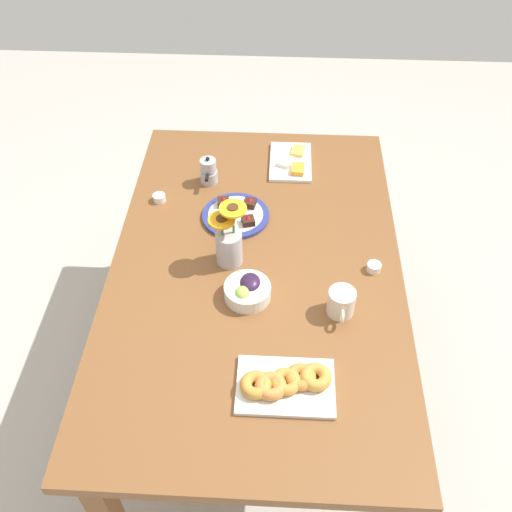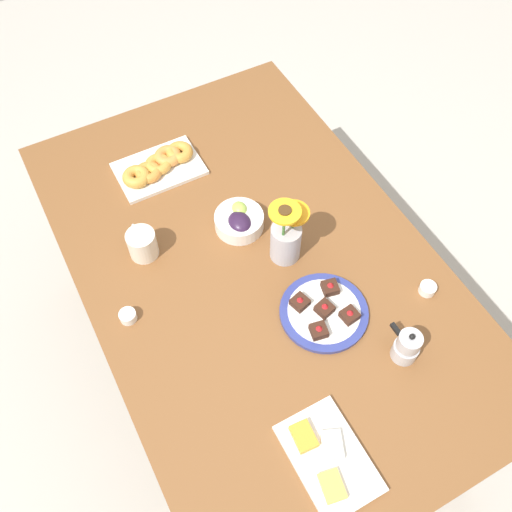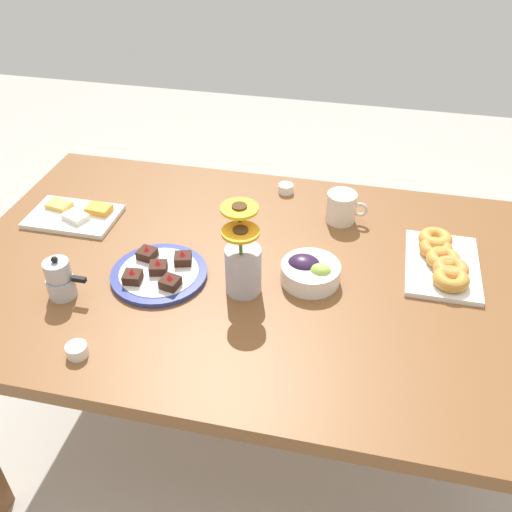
{
  "view_description": "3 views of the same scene",
  "coord_description": "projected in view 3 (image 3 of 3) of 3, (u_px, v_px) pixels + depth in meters",
  "views": [
    {
      "loc": [
        1.35,
        0.07,
        2.17
      ],
      "look_at": [
        0.0,
        0.0,
        0.78
      ],
      "focal_mm": 40.0,
      "sensor_mm": 36.0,
      "label": 1
    },
    {
      "loc": [
        -0.81,
        0.44,
        2.17
      ],
      "look_at": [
        0.0,
        0.0,
        0.78
      ],
      "focal_mm": 40.0,
      "sensor_mm": 36.0,
      "label": 2
    },
    {
      "loc": [
        0.26,
        -1.16,
        1.68
      ],
      "look_at": [
        0.0,
        0.0,
        0.78
      ],
      "focal_mm": 40.0,
      "sensor_mm": 36.0,
      "label": 3
    }
  ],
  "objects": [
    {
      "name": "ground_plane",
      "position": [
        256.0,
        436.0,
        1.96
      ],
      "size": [
        6.0,
        6.0,
        0.0
      ],
      "primitive_type": "plane",
      "color": "#B7B2A8"
    },
    {
      "name": "dining_table",
      "position": [
        256.0,
        292.0,
        1.56
      ],
      "size": [
        1.6,
        1.0,
        0.74
      ],
      "color": "brown",
      "rests_on": "ground_plane"
    },
    {
      "name": "coffee_mug",
      "position": [
        342.0,
        207.0,
        1.66
      ],
      "size": [
        0.12,
        0.09,
        0.09
      ],
      "color": "silver",
      "rests_on": "dining_table"
    },
    {
      "name": "grape_bowl",
      "position": [
        310.0,
        271.0,
        1.45
      ],
      "size": [
        0.15,
        0.15,
        0.07
      ],
      "color": "white",
      "rests_on": "dining_table"
    },
    {
      "name": "cheese_platter",
      "position": [
        75.0,
        215.0,
        1.7
      ],
      "size": [
        0.26,
        0.17,
        0.03
      ],
      "color": "white",
      "rests_on": "dining_table"
    },
    {
      "name": "croissant_platter",
      "position": [
        443.0,
        261.0,
        1.5
      ],
      "size": [
        0.19,
        0.29,
        0.05
      ],
      "color": "white",
      "rests_on": "dining_table"
    },
    {
      "name": "jam_cup_honey",
      "position": [
        286.0,
        188.0,
        1.81
      ],
      "size": [
        0.05,
        0.05,
        0.03
      ],
      "color": "white",
      "rests_on": "dining_table"
    },
    {
      "name": "jam_cup_berry",
      "position": [
        77.0,
        350.0,
        1.25
      ],
      "size": [
        0.05,
        0.05,
        0.03
      ],
      "color": "white",
      "rests_on": "dining_table"
    },
    {
      "name": "dessert_plate",
      "position": [
        159.0,
        273.0,
        1.48
      ],
      "size": [
        0.25,
        0.25,
        0.05
      ],
      "color": "navy",
      "rests_on": "dining_table"
    },
    {
      "name": "flower_vase",
      "position": [
        243.0,
        264.0,
        1.39
      ],
      "size": [
        0.1,
        0.13,
        0.24
      ],
      "color": "#B2B2BC",
      "rests_on": "dining_table"
    },
    {
      "name": "moka_pot",
      "position": [
        60.0,
        280.0,
        1.4
      ],
      "size": [
        0.11,
        0.07,
        0.12
      ],
      "color": "#B7B7BC",
      "rests_on": "dining_table"
    }
  ]
}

